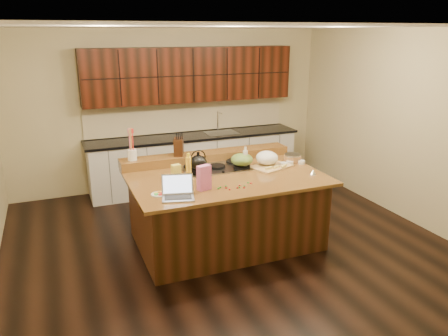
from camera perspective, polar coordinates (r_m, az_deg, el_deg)
name	(u,v)px	position (r m, az deg, el deg)	size (l,w,h in m)	color
room	(226,142)	(5.37, 0.20, 3.42)	(5.52, 5.02, 2.72)	black
island	(225,209)	(5.65, 0.19, -5.34)	(2.40, 1.60, 0.92)	black
back_ledge	(207,156)	(6.09, -2.28, 1.52)	(2.40, 0.30, 0.12)	black
cooktop	(217,167)	(5.75, -0.93, 0.08)	(0.92, 0.52, 0.05)	gray
back_counter	(193,132)	(7.59, -4.02, 4.71)	(3.70, 0.66, 2.40)	silver
kettle	(198,163)	(5.50, -3.37, 0.66)	(0.22, 0.22, 0.20)	black
green_bowl	(242,160)	(5.71, 2.35, 1.11)	(0.29, 0.29, 0.16)	#4E6D2B
laptop	(178,192)	(4.78, -6.06, -3.07)	(0.40, 0.35, 0.24)	#B7B7BC
oil_bottle	(189,168)	(5.34, -4.65, 0.02)	(0.07, 0.07, 0.27)	yellow
vinegar_bottle	(245,160)	(5.70, 2.78, 1.06)	(0.06, 0.06, 0.25)	silver
wooden_tray	(268,160)	(5.84, 5.75, 1.08)	(0.61, 0.53, 0.21)	tan
ramekin_a	(284,164)	(5.92, 7.81, 0.50)	(0.10, 0.10, 0.04)	white
ramekin_b	(301,162)	(6.05, 10.06, 0.77)	(0.10, 0.10, 0.04)	white
ramekin_c	(290,163)	(5.99, 8.58, 0.69)	(0.10, 0.10, 0.04)	white
strainer_bowl	(292,159)	(6.11, 8.92, 1.21)	(0.24, 0.24, 0.09)	#996B3F
kitchen_timer	(313,172)	(5.61, 11.52, -0.51)	(0.08, 0.08, 0.07)	silver
pink_bag	(204,178)	(4.95, -2.62, -1.27)	(0.15, 0.08, 0.29)	#D263A3
candy_plate	(159,194)	(4.89, -8.48, -3.41)	(0.18, 0.18, 0.01)	white
package_box	(176,171)	(5.45, -6.27, -0.33)	(0.11, 0.08, 0.15)	#D4CC4B
utensil_crock	(132,155)	(5.81, -11.90, 1.69)	(0.12, 0.12, 0.14)	white
knife_block	(179,147)	(5.93, -5.95, 2.77)	(0.12, 0.19, 0.24)	black
gumdrop_0	(237,188)	(5.03, 1.77, -2.59)	(0.02, 0.02, 0.02)	red
gumdrop_1	(248,183)	(5.20, 3.15, -1.93)	(0.02, 0.02, 0.02)	#198C26
gumdrop_2	(226,188)	(5.02, 0.29, -2.59)	(0.02, 0.02, 0.02)	red
gumdrop_3	(244,186)	(5.08, 2.68, -2.37)	(0.02, 0.02, 0.02)	#198C26
gumdrop_4	(230,190)	(4.97, 0.75, -2.83)	(0.02, 0.02, 0.02)	red
gumdrop_5	(220,187)	(5.04, -0.47, -2.54)	(0.02, 0.02, 0.02)	#198C26
gumdrop_6	(251,183)	(5.18, 3.55, -2.00)	(0.02, 0.02, 0.02)	red
gumdrop_7	(218,188)	(5.00, -0.74, -2.68)	(0.02, 0.02, 0.02)	#198C26
gumdrop_8	(244,188)	(5.03, 2.65, -2.58)	(0.02, 0.02, 0.02)	red
gumdrop_9	(240,187)	(5.04, 2.05, -2.54)	(0.02, 0.02, 0.02)	#198C26
gumdrop_10	(240,185)	(5.10, 2.06, -2.29)	(0.02, 0.02, 0.02)	red
gumdrop_11	(226,186)	(5.07, 0.25, -2.38)	(0.02, 0.02, 0.02)	#198C26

